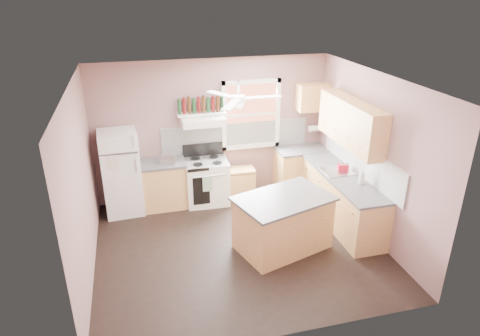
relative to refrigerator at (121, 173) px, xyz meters
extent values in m
plane|color=black|center=(1.77, -1.66, -0.78)|extent=(4.50, 4.50, 0.00)
plane|color=white|center=(1.77, -1.66, 1.92)|extent=(4.50, 4.50, 0.00)
cube|color=#835F5C|center=(1.77, 0.37, 0.57)|extent=(4.50, 0.05, 2.70)
cube|color=#835F5C|center=(4.04, -1.66, 0.57)|extent=(0.05, 4.00, 2.70)
cube|color=#835F5C|center=(-0.51, -1.66, 0.57)|extent=(0.05, 4.00, 2.70)
cube|color=white|center=(2.22, 0.33, 0.39)|extent=(2.90, 0.03, 0.55)
cube|color=white|center=(4.00, -1.36, 0.39)|extent=(0.03, 2.60, 0.55)
cube|color=brown|center=(2.52, 0.32, 0.82)|extent=(1.00, 0.02, 1.20)
cube|color=white|center=(2.52, 0.30, 0.82)|extent=(1.16, 0.07, 1.36)
cube|color=white|center=(0.00, 0.00, 0.00)|extent=(0.70, 0.68, 1.57)
cube|color=tan|center=(0.71, 0.04, -0.35)|extent=(0.90, 0.60, 0.86)
cube|color=#4A4A4C|center=(0.71, 0.04, 0.10)|extent=(0.92, 0.62, 0.04)
cube|color=silver|center=(0.85, -0.04, 0.21)|extent=(0.32, 0.26, 0.18)
cube|color=white|center=(1.56, -0.01, -0.35)|extent=(0.82, 0.67, 0.86)
cube|color=white|center=(1.54, 0.09, 0.84)|extent=(0.78, 0.50, 0.14)
cube|color=white|center=(1.54, 0.21, 0.94)|extent=(0.90, 0.26, 0.03)
cube|color=tan|center=(2.24, 0.04, -0.52)|extent=(0.56, 0.40, 0.54)
cube|color=tan|center=(3.52, 0.04, -0.35)|extent=(1.00, 0.60, 0.86)
cube|color=tan|center=(3.72, -1.36, -0.35)|extent=(0.60, 2.20, 0.86)
cube|color=#4A4A4C|center=(3.52, 0.04, 0.10)|extent=(1.02, 0.62, 0.04)
cube|color=#4A4A4C|center=(3.71, -1.36, 0.10)|extent=(0.62, 2.22, 0.04)
cube|color=silver|center=(3.71, -1.16, 0.11)|extent=(0.55, 0.45, 0.03)
cylinder|color=silver|center=(3.87, -1.16, 0.19)|extent=(0.03, 0.03, 0.14)
cube|color=tan|center=(3.85, -1.16, 1.00)|extent=(0.33, 1.80, 0.76)
cube|color=tan|center=(3.72, 0.17, 1.12)|extent=(0.60, 0.33, 0.52)
cylinder|color=white|center=(3.84, 0.20, 0.47)|extent=(0.26, 0.12, 0.12)
cube|color=tan|center=(2.44, -1.86, -0.35)|extent=(1.57, 1.24, 0.86)
cube|color=#4A4A4C|center=(2.44, -1.86, 0.10)|extent=(1.67, 1.34, 0.04)
cylinder|color=white|center=(1.77, -1.66, 1.67)|extent=(0.20, 0.20, 0.08)
imported|color=silver|center=(3.84, -1.71, 0.25)|extent=(0.14, 0.14, 0.26)
cube|color=red|center=(3.81, -1.10, 0.17)|extent=(0.20, 0.16, 0.10)
cylinder|color=#143819|center=(1.14, 0.21, 1.09)|extent=(0.06, 0.06, 0.27)
cylinder|color=#590F0F|center=(1.23, 0.21, 1.10)|extent=(0.06, 0.06, 0.29)
cylinder|color=#3F230F|center=(1.31, 0.21, 1.11)|extent=(0.06, 0.06, 0.31)
cylinder|color=#143819|center=(1.40, 0.21, 1.09)|extent=(0.06, 0.06, 0.27)
cylinder|color=#590F0F|center=(1.49, 0.21, 1.10)|extent=(0.06, 0.06, 0.29)
cylinder|color=#3F230F|center=(1.58, 0.21, 1.11)|extent=(0.06, 0.06, 0.31)
cylinder|color=#143819|center=(1.67, 0.21, 1.09)|extent=(0.06, 0.06, 0.27)
cylinder|color=#590F0F|center=(1.76, 0.21, 1.10)|extent=(0.06, 0.06, 0.29)
cylinder|color=#3F230F|center=(1.85, 0.21, 1.11)|extent=(0.06, 0.06, 0.31)
cylinder|color=#143819|center=(1.94, 0.21, 1.09)|extent=(0.06, 0.06, 0.27)
camera|label=1|loc=(0.31, -7.36, 3.17)|focal=32.00mm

